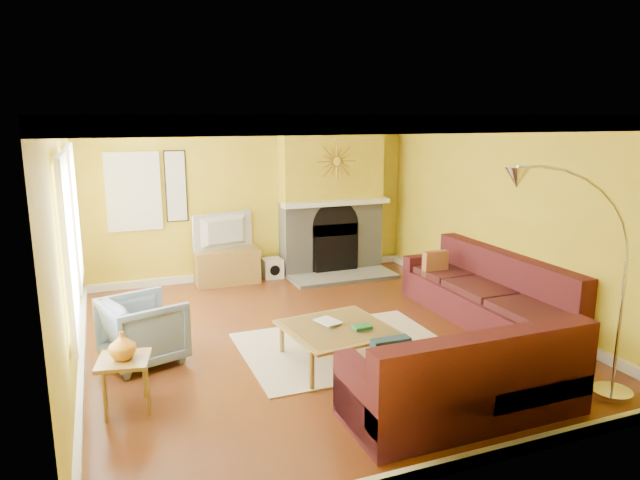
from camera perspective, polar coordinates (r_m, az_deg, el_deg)
name	(u,v)px	position (r m, az deg, el deg)	size (l,w,h in m)	color
floor	(317,337)	(7.22, -0.31, -9.68)	(5.50, 6.00, 0.02)	brown
ceiling	(317,114)	(6.70, -0.34, 12.44)	(5.50, 6.00, 0.02)	white
wall_back	(252,198)	(9.66, -6.78, 4.23)	(5.50, 0.02, 2.70)	gold
wall_front	(467,307)	(4.26, 14.52, -6.52)	(5.50, 0.02, 2.70)	gold
wall_left	(66,250)	(6.40, -24.04, -0.90)	(0.02, 6.00, 2.70)	gold
wall_right	(504,216)	(8.22, 17.95, 2.30)	(0.02, 6.00, 2.70)	gold
baseboard	(317,332)	(7.20, -0.31, -9.16)	(5.50, 6.00, 0.12)	white
crown_molding	(317,121)	(6.70, -0.34, 11.84)	(5.50, 6.00, 0.12)	white
window_left_near	(73,215)	(7.65, -23.48, 2.30)	(0.06, 1.22, 1.72)	white
window_left_far	(67,248)	(5.78, -24.00, -0.69)	(0.06, 1.22, 1.72)	white
window_back	(133,192)	(9.30, -18.16, 4.63)	(0.82, 0.06, 1.22)	white
wall_art	(176,186)	(9.36, -14.20, 5.22)	(0.34, 0.04, 1.14)	white
fireplace	(331,195)	(9.89, 1.14, 4.50)	(1.80, 0.40, 2.70)	gray
mantel	(337,203)	(9.69, 1.68, 3.73)	(1.92, 0.22, 0.08)	white
hearth	(343,277)	(9.67, 2.36, -3.70)	(1.80, 0.70, 0.06)	gray
sunburst	(337,161)	(9.62, 1.69, 7.87)	(0.70, 0.04, 0.70)	olive
rug	(345,347)	(6.90, 2.54, -10.63)	(2.40, 1.80, 0.02)	beige
sectional_sofa	(428,311)	(6.88, 10.79, -6.97)	(3.28, 3.83, 0.90)	#511A1F
coffee_table	(338,345)	(6.41, 1.78, -10.43)	(1.09, 1.09, 0.43)	white
media_console	(227,266)	(9.46, -9.29, -2.62)	(1.03, 0.46, 0.57)	olive
tv	(226,232)	(9.33, -9.41, 0.83)	(1.03, 0.14, 0.60)	black
subwoofer	(272,268)	(9.74, -4.81, -2.81)	(0.32, 0.32, 0.32)	white
armchair	(143,330)	(6.68, -17.27, -8.60)	(0.79, 0.82, 0.74)	slate
side_table	(125,384)	(5.76, -18.89, -13.46)	(0.46, 0.46, 0.51)	olive
vase	(122,345)	(5.61, -19.17, -9.93)	(0.25, 0.25, 0.26)	orange
book	(320,324)	(6.36, 0.04, -8.38)	(0.21, 0.29, 0.03)	white
arc_lamp	(574,292)	(5.65, 24.02, -4.75)	(1.44, 0.36, 2.28)	silver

